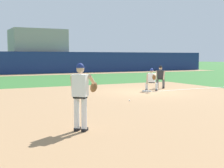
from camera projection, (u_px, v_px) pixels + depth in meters
The scene contains 10 objects.
ground_plane at pixel (147, 92), 17.95m from camera, with size 160.00×160.00×0.00m, color #336B2D.
infield_dirt_patch at pixel (125, 104), 13.22m from camera, with size 18.00×18.00×0.01m, color #A87F56.
warning_track_strip at pixel (50, 74), 35.67m from camera, with size 48.00×3.20×0.01m, color #A87F56.
first_base_bag at pixel (147, 91), 17.94m from camera, with size 0.38×0.38×0.09m, color white.
baseball at pixel (130, 100), 14.22m from camera, with size 0.07×0.07×0.07m, color white.
pitcher at pixel (81, 93), 8.44m from camera, with size 0.85×0.55×1.86m.
first_baseman at pixel (152, 79), 18.42m from camera, with size 0.73×1.08×1.34m.
umpire at pixel (160, 76), 19.90m from camera, with size 0.67×0.67×1.46m.
outfield_wall at pixel (45, 63), 37.32m from camera, with size 48.00×0.50×2.60m.
stadium_seating_block at pixel (38, 51), 40.14m from camera, with size 6.67×5.05×5.45m.
Camera 1 is at (-9.94, -14.95, 2.04)m, focal length 50.00 mm.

